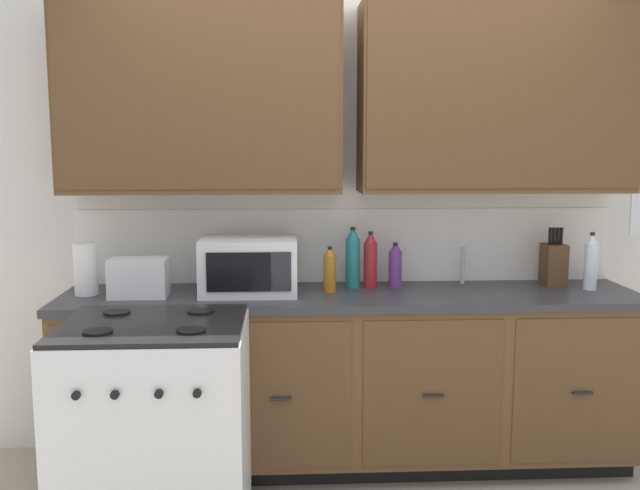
{
  "coord_description": "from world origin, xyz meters",
  "views": [
    {
      "loc": [
        -0.34,
        -3.19,
        1.66
      ],
      "look_at": [
        -0.16,
        0.27,
        1.17
      ],
      "focal_mm": 39.68,
      "sensor_mm": 36.0,
      "label": 1
    }
  ],
  "objects_px": {
    "toaster": "(139,277)",
    "bottle_teal": "(353,258)",
    "paper_towel_roll": "(86,269)",
    "bottle_violet": "(395,265)",
    "bottle_amber": "(330,270)",
    "bottle_clear": "(591,262)",
    "bottle_red": "(370,260)",
    "stove_range": "(156,431)",
    "microwave": "(249,266)",
    "knife_block": "(554,264)"
  },
  "relations": [
    {
      "from": "toaster",
      "to": "bottle_teal",
      "type": "xyz_separation_m",
      "value": [
        1.07,
        0.16,
        0.06
      ]
    },
    {
      "from": "bottle_teal",
      "to": "bottle_amber",
      "type": "height_order",
      "value": "bottle_teal"
    },
    {
      "from": "stove_range",
      "to": "microwave",
      "type": "xyz_separation_m",
      "value": [
        0.37,
        0.65,
        0.59
      ]
    },
    {
      "from": "bottle_violet",
      "to": "bottle_clear",
      "type": "bearing_deg",
      "value": -7.41
    },
    {
      "from": "bottle_violet",
      "to": "bottle_red",
      "type": "xyz_separation_m",
      "value": [
        -0.14,
        -0.03,
        0.03
      ]
    },
    {
      "from": "microwave",
      "to": "bottle_teal",
      "type": "relative_size",
      "value": 1.5
    },
    {
      "from": "stove_range",
      "to": "microwave",
      "type": "bearing_deg",
      "value": 60.76
    },
    {
      "from": "paper_towel_roll",
      "to": "bottle_violet",
      "type": "relative_size",
      "value": 1.11
    },
    {
      "from": "bottle_clear",
      "to": "bottle_amber",
      "type": "relative_size",
      "value": 1.28
    },
    {
      "from": "microwave",
      "to": "toaster",
      "type": "xyz_separation_m",
      "value": [
        -0.54,
        -0.06,
        -0.04
      ]
    },
    {
      "from": "stove_range",
      "to": "bottle_teal",
      "type": "height_order",
      "value": "bottle_teal"
    },
    {
      "from": "toaster",
      "to": "bottle_amber",
      "type": "bearing_deg",
      "value": 3.57
    },
    {
      "from": "knife_block",
      "to": "bottle_amber",
      "type": "distance_m",
      "value": 1.21
    },
    {
      "from": "microwave",
      "to": "bottle_teal",
      "type": "xyz_separation_m",
      "value": [
        0.53,
        0.1,
        0.02
      ]
    },
    {
      "from": "bottle_teal",
      "to": "toaster",
      "type": "bearing_deg",
      "value": -171.46
    },
    {
      "from": "bottle_violet",
      "to": "toaster",
      "type": "bearing_deg",
      "value": -172.04
    },
    {
      "from": "bottle_teal",
      "to": "bottle_amber",
      "type": "relative_size",
      "value": 1.37
    },
    {
      "from": "toaster",
      "to": "bottle_clear",
      "type": "distance_m",
      "value": 2.3
    },
    {
      "from": "bottle_amber",
      "to": "bottle_red",
      "type": "height_order",
      "value": "bottle_red"
    },
    {
      "from": "toaster",
      "to": "paper_towel_roll",
      "type": "relative_size",
      "value": 1.08
    },
    {
      "from": "microwave",
      "to": "bottle_amber",
      "type": "relative_size",
      "value": 2.05
    },
    {
      "from": "microwave",
      "to": "bottle_teal",
      "type": "bearing_deg",
      "value": 10.81
    },
    {
      "from": "stove_range",
      "to": "paper_towel_roll",
      "type": "distance_m",
      "value": 0.98
    },
    {
      "from": "toaster",
      "to": "bottle_violet",
      "type": "height_order",
      "value": "bottle_violet"
    },
    {
      "from": "bottle_clear",
      "to": "bottle_amber",
      "type": "xyz_separation_m",
      "value": [
        -1.35,
        0.01,
        -0.03
      ]
    },
    {
      "from": "paper_towel_roll",
      "to": "bottle_amber",
      "type": "height_order",
      "value": "paper_towel_roll"
    },
    {
      "from": "toaster",
      "to": "paper_towel_roll",
      "type": "bearing_deg",
      "value": 168.26
    },
    {
      "from": "bottle_teal",
      "to": "paper_towel_roll",
      "type": "bearing_deg",
      "value": -175.56
    },
    {
      "from": "microwave",
      "to": "bottle_red",
      "type": "xyz_separation_m",
      "value": [
        0.63,
        0.1,
        0.01
      ]
    },
    {
      "from": "bottle_teal",
      "to": "bottle_red",
      "type": "bearing_deg",
      "value": -3.84
    },
    {
      "from": "microwave",
      "to": "knife_block",
      "type": "xyz_separation_m",
      "value": [
        1.61,
        0.12,
        -0.02
      ]
    },
    {
      "from": "bottle_violet",
      "to": "bottle_amber",
      "type": "relative_size",
      "value": 1.0
    },
    {
      "from": "toaster",
      "to": "bottle_clear",
      "type": "xyz_separation_m",
      "value": [
        2.29,
        0.05,
        0.05
      ]
    },
    {
      "from": "paper_towel_roll",
      "to": "bottle_violet",
      "type": "distance_m",
      "value": 1.58
    },
    {
      "from": "bottle_teal",
      "to": "bottle_amber",
      "type": "distance_m",
      "value": 0.17
    },
    {
      "from": "microwave",
      "to": "bottle_red",
      "type": "distance_m",
      "value": 0.63
    },
    {
      "from": "bottle_amber",
      "to": "bottle_teal",
      "type": "bearing_deg",
      "value": 38.97
    },
    {
      "from": "toaster",
      "to": "bottle_violet",
      "type": "bearing_deg",
      "value": 7.96
    },
    {
      "from": "toaster",
      "to": "bottle_amber",
      "type": "relative_size",
      "value": 1.19
    },
    {
      "from": "microwave",
      "to": "bottle_clear",
      "type": "relative_size",
      "value": 1.61
    },
    {
      "from": "paper_towel_roll",
      "to": "bottle_amber",
      "type": "xyz_separation_m",
      "value": [
        1.22,
        0.0,
        -0.02
      ]
    },
    {
      "from": "bottle_red",
      "to": "paper_towel_roll",
      "type": "bearing_deg",
      "value": -176.09
    },
    {
      "from": "bottle_amber",
      "to": "toaster",
      "type": "bearing_deg",
      "value": -176.43
    },
    {
      "from": "stove_range",
      "to": "knife_block",
      "type": "bearing_deg",
      "value": 21.43
    },
    {
      "from": "microwave",
      "to": "bottle_clear",
      "type": "height_order",
      "value": "bottle_clear"
    },
    {
      "from": "toaster",
      "to": "paper_towel_roll",
      "type": "height_order",
      "value": "paper_towel_roll"
    },
    {
      "from": "stove_range",
      "to": "bottle_violet",
      "type": "xyz_separation_m",
      "value": [
        1.13,
        0.78,
        0.57
      ]
    },
    {
      "from": "knife_block",
      "to": "bottle_violet",
      "type": "height_order",
      "value": "knife_block"
    },
    {
      "from": "stove_range",
      "to": "bottle_amber",
      "type": "distance_m",
      "value": 1.16
    },
    {
      "from": "toaster",
      "to": "bottle_violet",
      "type": "relative_size",
      "value": 1.19
    }
  ]
}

